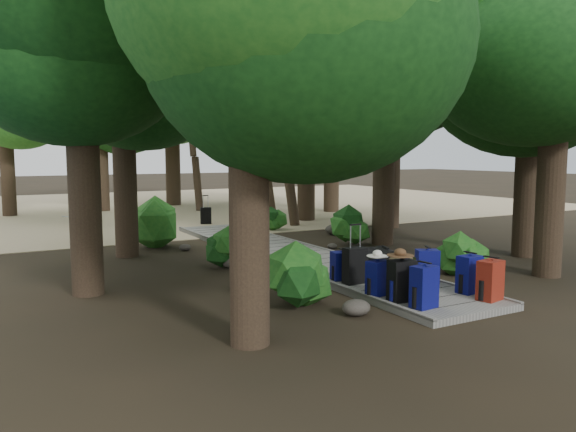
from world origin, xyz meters
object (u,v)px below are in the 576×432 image
backpack_right_d (423,268)px  duffel_right_black (385,259)px  lone_suitcase_on_sand (206,216)px  backpack_left_a (424,285)px  backpack_right_a (490,278)px  backpack_left_d (342,264)px  kayak (78,222)px  backpack_left_b (402,278)px  backpack_right_b (469,272)px  backpack_left_c (377,276)px  duffel_right_khaki (404,265)px  sun_lounger (262,209)px  suitcase_on_boardwalk (355,265)px  backpack_right_c (427,264)px

backpack_right_d → duffel_right_black: bearing=72.6°
duffel_right_black → lone_suitcase_on_sand: lone_suitcase_on_sand is taller
backpack_left_a → backpack_right_a: (1.31, -0.18, -0.00)m
backpack_left_d → backpack_right_a: size_ratio=0.82×
backpack_left_d → duffel_right_black: 1.43m
kayak → backpack_left_a: bearing=-74.9°
backpack_left_b → lone_suitcase_on_sand: bearing=91.8°
backpack_right_b → lone_suitcase_on_sand: size_ratio=1.23×
backpack_left_c → backpack_right_d: bearing=3.6°
backpack_left_b → duffel_right_khaki: backpack_left_b is taller
backpack_left_a → backpack_left_d: bearing=83.7°
backpack_left_d → backpack_left_a: bearing=-79.4°
duffel_right_black → sun_lounger: bearing=95.6°
backpack_right_a → duffel_right_black: bearing=76.7°
backpack_right_a → backpack_right_b: (0.07, 0.53, -0.00)m
duffel_right_khaki → duffel_right_black: (-0.02, 0.58, 0.04)m
backpack_left_b → backpack_left_c: (-0.12, 0.50, -0.05)m
backpack_left_b → backpack_right_b: backpack_left_b is taller
lone_suitcase_on_sand → kayak: size_ratio=0.20×
backpack_right_a → suitcase_on_boardwalk: 2.47m
backpack_left_a → backpack_right_b: bearing=7.7°
lone_suitcase_on_sand → backpack_left_b: bearing=-80.6°
backpack_left_a → lone_suitcase_on_sand: bearing=78.8°
backpack_right_d → suitcase_on_boardwalk: suitcase_on_boardwalk is taller
backpack_right_c → suitcase_on_boardwalk: 1.40m
backpack_right_c → kayak: bearing=135.6°
backpack_left_d → backpack_right_b: size_ratio=0.83×
backpack_right_b → backpack_right_c: 0.97m
duffel_right_khaki → duffel_right_black: bearing=86.2°
backpack_left_c → backpack_left_d: (0.16, 1.32, -0.03)m
backpack_left_c → duffel_right_black: (1.53, 1.70, -0.11)m
kayak → sun_lounger: size_ratio=1.58×
backpack_right_b → backpack_left_c: bearing=151.7°
lone_suitcase_on_sand → duffel_right_black: bearing=-73.7°
lone_suitcase_on_sand → duffel_right_khaki: bearing=-73.7°
backpack_left_d → kayak: backpack_left_d is taller
backpack_right_a → backpack_right_d: bearing=78.5°
backpack_right_c → backpack_right_d: size_ratio=1.33×
backpack_left_c → backpack_right_c: (1.44, 0.31, 0.01)m
backpack_left_d → suitcase_on_boardwalk: 0.39m
kayak → sun_lounger: sun_lounger is taller
backpack_left_d → sun_lounger: (3.88, 11.43, -0.10)m
backpack_left_c → suitcase_on_boardwalk: suitcase_on_boardwalk is taller
backpack_right_d → kayak: backpack_right_d is taller
backpack_left_d → suitcase_on_boardwalk: suitcase_on_boardwalk is taller
backpack_left_c → duffel_right_black: bearing=34.9°
backpack_left_a → duffel_right_khaki: bearing=50.2°
backpack_left_d → backpack_left_b: bearing=-80.7°
backpack_right_a → backpack_right_b: backpack_right_a is taller
backpack_left_c → sun_lounger: backpack_left_c is taller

